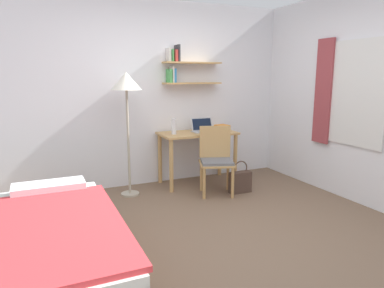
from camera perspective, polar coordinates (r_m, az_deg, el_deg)
ground_plane at (r=3.61m, az=4.82°, el=-14.71°), size 5.28×5.28×0.00m
wall_back at (r=5.12m, az=-5.96°, el=8.14°), size 4.40×0.27×2.60m
wall_right at (r=4.62m, az=27.61°, el=6.55°), size 0.10×4.40×2.60m
bed at (r=3.07m, az=-21.17°, el=-15.35°), size 0.97×2.05×0.54m
desk at (r=5.10m, az=0.90°, el=0.36°), size 1.09×0.56×0.76m
desk_chair at (r=4.70m, az=3.93°, el=-2.21°), size 0.55×0.53×0.90m
standing_lamp at (r=4.56m, az=-10.59°, el=8.88°), size 0.38×0.38×1.61m
laptop at (r=5.13m, az=1.80°, el=2.61°), size 0.34×0.21×0.20m
water_bottle at (r=4.89m, az=-2.95°, el=2.88°), size 0.07×0.07×0.22m
book_stack at (r=5.23m, az=4.93°, el=2.65°), size 0.20×0.22×0.09m
handbag at (r=4.83m, az=7.82°, el=-6.01°), size 0.30×0.12×0.44m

